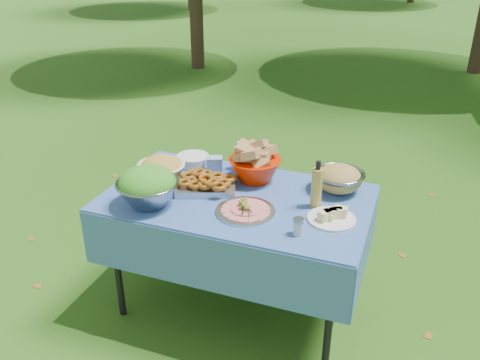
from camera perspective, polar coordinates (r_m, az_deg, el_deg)
name	(u,v)px	position (r m, az deg, el deg)	size (l,w,h in m)	color
ground	(237,304)	(3.26, -0.34, -13.78)	(80.00, 80.00, 0.00)	#183B0A
picnic_table	(237,253)	(3.03, -0.36, -8.25)	(1.46, 0.86, 0.76)	#739FDE
salad_bowl	(147,187)	(2.74, -10.35, -0.73)	(0.33, 0.33, 0.22)	gray
pasta_bowl_white	(161,168)	(3.02, -8.84, 1.30)	(0.28, 0.28, 0.15)	silver
plate_stack	(193,160)	(3.23, -5.30, 2.28)	(0.21, 0.21, 0.06)	silver
wipes_box	(214,164)	(3.13, -2.90, 1.83)	(0.10, 0.07, 0.09)	#8CB4E1
sanitizer_bottle	(239,155)	(3.13, -0.14, 2.79)	(0.06, 0.06, 0.18)	pink
bread_bowl	(255,164)	(2.98, 1.67, 1.83)	(0.31, 0.31, 0.21)	red
pasta_bowl_steel	(339,178)	(2.92, 11.03, 0.21)	(0.29, 0.29, 0.15)	gray
fried_tray	(206,183)	(2.90, -3.87, -0.35)	(0.34, 0.24, 0.08)	#B0B0B4
charcuterie_platter	(246,206)	(2.66, 0.64, -2.95)	(0.32, 0.32, 0.07)	silver
oil_bottle	(317,184)	(2.70, 8.63, -0.47)	(0.06, 0.06, 0.27)	#B29238
cheese_plate	(332,214)	(2.64, 10.29, -3.78)	(0.25, 0.25, 0.07)	silver
shaker	(298,227)	(2.48, 6.57, -5.21)	(0.06, 0.06, 0.09)	silver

